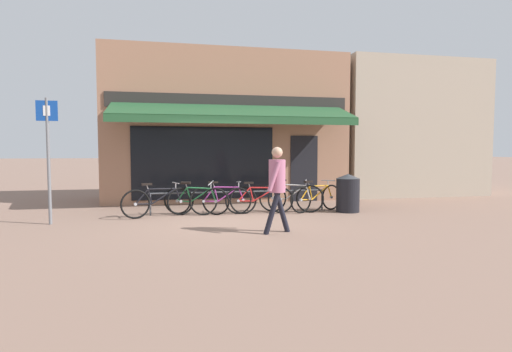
{
  "coord_description": "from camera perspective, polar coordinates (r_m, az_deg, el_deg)",
  "views": [
    {
      "loc": [
        -1.17,
        -9.3,
        1.63
      ],
      "look_at": [
        0.68,
        -0.4,
        1.05
      ],
      "focal_mm": 28.0,
      "sensor_mm": 36.0,
      "label": 1
    }
  ],
  "objects": [
    {
      "name": "bicycle_silver",
      "position": [
        10.6,
        5.03,
        -3.06
      ],
      "size": [
        1.64,
        0.7,
        0.88
      ],
      "rotation": [
        -0.03,
        0.0,
        -0.36
      ],
      "color": "black",
      "rests_on": "ground_plane"
    },
    {
      "name": "ground_plane",
      "position": [
        9.52,
        -4.51,
        -6.22
      ],
      "size": [
        160.0,
        160.0,
        0.0
      ],
      "primitive_type": "plane",
      "color": "#846656"
    },
    {
      "name": "bicycle_purple",
      "position": [
        10.21,
        -4.68,
        -3.38
      ],
      "size": [
        1.73,
        0.52,
        0.86
      ],
      "rotation": [
        -0.09,
        0.0,
        0.01
      ],
      "color": "black",
      "rests_on": "ground_plane"
    },
    {
      "name": "shop_front",
      "position": [
        13.86,
        -4.39,
        6.85
      ],
      "size": [
        7.8,
        4.45,
        4.81
      ],
      "color": "#9E7056",
      "rests_on": "ground_plane"
    },
    {
      "name": "parking_sign",
      "position": [
        9.85,
        -27.57,
        3.53
      ],
      "size": [
        0.44,
        0.07,
        2.78
      ],
      "color": "slate",
      "rests_on": "ground_plane"
    },
    {
      "name": "bicycle_black",
      "position": [
        10.07,
        -13.77,
        -3.58
      ],
      "size": [
        1.75,
        0.67,
        0.84
      ],
      "rotation": [
        0.0,
        0.0,
        0.3
      ],
      "color": "black",
      "rests_on": "ground_plane"
    },
    {
      "name": "neighbour_building",
      "position": [
        16.61,
        19.29,
        6.2
      ],
      "size": [
        5.31,
        4.0,
        4.85
      ],
      "color": "tan",
      "rests_on": "ground_plane"
    },
    {
      "name": "litter_bin",
      "position": [
        10.89,
        12.99,
        -2.36
      ],
      "size": [
        0.62,
        0.62,
        1.01
      ],
      "color": "black",
      "rests_on": "ground_plane"
    },
    {
      "name": "pedestrian_adult",
      "position": [
        7.84,
        3.03,
        -0.62
      ],
      "size": [
        0.59,
        0.5,
        1.72
      ],
      "rotation": [
        0.0,
        0.0,
        -0.06
      ],
      "color": "black",
      "rests_on": "ground_plane"
    },
    {
      "name": "bicycle_green",
      "position": [
        10.21,
        -8.55,
        -3.42
      ],
      "size": [
        1.66,
        0.78,
        0.87
      ],
      "rotation": [
        0.13,
        0.0,
        -0.33
      ],
      "color": "black",
      "rests_on": "ground_plane"
    },
    {
      "name": "bike_rack_rail",
      "position": [
        10.48,
        -2.32,
        -2.6
      ],
      "size": [
        4.66,
        0.04,
        0.57
      ],
      "color": "#47494F",
      "rests_on": "ground_plane"
    },
    {
      "name": "bicycle_red",
      "position": [
        10.33,
        0.49,
        -3.35
      ],
      "size": [
        1.8,
        0.52,
        0.83
      ],
      "rotation": [
        -0.05,
        0.0,
        -0.06
      ],
      "color": "black",
      "rests_on": "ground_plane"
    },
    {
      "name": "bicycle_orange",
      "position": [
        10.8,
        8.62,
        -3.05
      ],
      "size": [
        1.68,
        0.78,
        0.84
      ],
      "rotation": [
        -0.04,
        0.0,
        0.38
      ],
      "color": "black",
      "rests_on": "ground_plane"
    }
  ]
}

